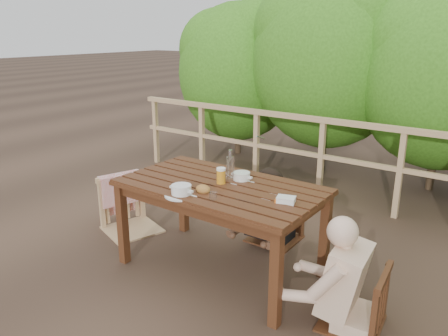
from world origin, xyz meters
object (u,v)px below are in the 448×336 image
Objects in this scene: beer_glass at (221,177)px; tumbler at (213,197)px; chair_far at (276,195)px; woman at (277,183)px; bottle at (230,166)px; chair_left at (129,183)px; table at (221,228)px; soup_far at (242,177)px; soup_near at (181,190)px; diner_right at (364,241)px; butter_tub at (286,201)px; chair_right at (356,270)px; bread_roll at (203,189)px.

tumbler is at bearing -63.05° from beer_glass.
chair_far is 0.79× the size of woman.
woman reaches higher than bottle.
table is at bearing -75.55° from chair_left.
beer_glass is (-0.09, -0.17, 0.03)m from soup_far.
woman reaches higher than tumbler.
woman reaches higher than soup_far.
soup_near reaches higher than soup_far.
diner_right reaches higher than beer_glass.
bottle is 4.00× the size of tumbler.
butter_tub is at bearing 81.53° from diner_right.
tumbler is at bearing -87.43° from chair_left.
chair_right is 0.22m from diner_right.
chair_far reaches higher than beer_glass.
bread_roll is at bearing 91.57° from diner_right.
bottle reaches higher than soup_near.
tumbler reaches higher than butter_tub.
tumbler is at bearing 12.09° from soup_near.
butter_tub reaches higher than table.
bread_roll is at bearing -100.66° from soup_far.
bread_roll reaches higher than tumbler.
soup_near is (-1.29, -0.29, 0.38)m from chair_right.
soup_far is (-1.11, 0.26, 0.37)m from chair_right.
beer_glass is (-0.10, -0.74, 0.37)m from chair_far.
bottle reaches higher than tumbler.
chair_far is 0.78m from bottle.
chair_right is 3.56× the size of soup_far.
chair_far reaches higher than butter_tub.
beer_glass reaches higher than soup_far.
chair_right is at bearing -4.21° from beer_glass.
butter_tub is (0.73, 0.32, -0.01)m from soup_near.
beer_glass reaches higher than chair_right.
beer_glass is (-0.01, 0.02, 0.45)m from table.
chair_left is 3.76× the size of bottle.
beer_glass is at bearing -116.17° from soup_far.
chair_left is 1.23m from beer_glass.
soup_near is at bearing 96.56° from diner_right.
chair_left reaches higher than bread_roll.
chair_left and bottle have the same top height.
tumbler is (0.16, -0.32, -0.04)m from beer_glass.
table is 6.84× the size of soup_far.
diner_right is at bearing -9.23° from bottle.
chair_left is 0.89× the size of woman.
woman is at bearing -133.66° from chair_right.
tumbler is (0.16, -0.08, -0.00)m from bread_roll.
chair_left is at bearing 158.96° from butter_tub.
diner_right is 1.36m from soup_near.
bread_roll is at bearing -90.34° from table.
chair_far is at bearing 82.32° from bottle.
soup_near is (-0.20, -1.14, 0.22)m from woman.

